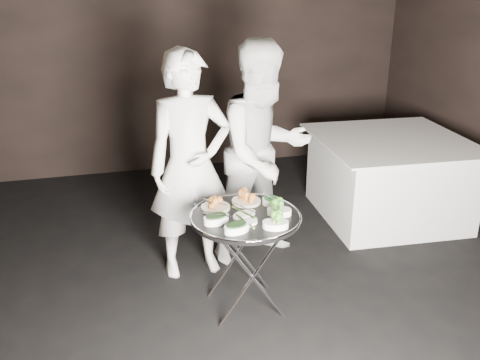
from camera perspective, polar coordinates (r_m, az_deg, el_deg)
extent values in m
cube|color=black|center=(3.80, -0.44, -16.83)|extent=(6.00, 7.00, 0.05)
cube|color=black|center=(6.51, -8.45, 13.93)|extent=(6.00, 0.05, 3.00)
cylinder|color=silver|center=(3.74, 1.35, -10.38)|extent=(0.49, 0.02, 0.72)
cylinder|color=silver|center=(3.74, 1.35, -10.38)|extent=(0.49, 0.02, 0.72)
cylinder|color=silver|center=(4.05, -0.14, -7.66)|extent=(0.49, 0.02, 0.72)
cylinder|color=silver|center=(4.05, -0.14, -7.66)|extent=(0.49, 0.02, 0.72)
cylinder|color=silver|center=(3.69, -2.54, -4.88)|extent=(0.02, 0.42, 0.02)
cylinder|color=silver|center=(3.79, 3.63, -4.16)|extent=(0.02, 0.42, 0.02)
cylinder|color=black|center=(3.72, 0.59, -4.04)|extent=(0.76, 0.76, 0.03)
torus|color=silver|center=(3.72, 0.59, -3.82)|extent=(0.78, 0.78, 0.02)
cylinder|color=beige|center=(3.82, -2.63, -2.94)|extent=(0.21, 0.21, 0.02)
cylinder|color=beige|center=(3.91, 0.68, -2.30)|extent=(0.21, 0.21, 0.02)
cylinder|color=white|center=(3.89, 3.28, -2.27)|extent=(0.12, 0.12, 0.04)
cylinder|color=silver|center=(3.80, -2.67, -2.37)|extent=(0.15, 0.16, 0.01)
cylinder|color=silver|center=(3.89, 0.49, -1.73)|extent=(0.06, 0.20, 0.01)
cylinder|color=silver|center=(3.87, 3.37, -1.91)|extent=(0.08, 0.20, 0.01)
cylinder|color=silver|center=(3.60, -2.58, -3.74)|extent=(0.19, 0.11, 0.01)
cylinder|color=silver|center=(3.71, 4.08, -2.99)|extent=(0.11, 0.18, 0.01)
cylinder|color=silver|center=(3.70, 0.55, -2.99)|extent=(0.10, 0.19, 0.01)
imported|color=white|center=(4.17, -5.34, 1.45)|extent=(0.70, 0.50, 1.82)
imported|color=white|center=(4.40, 2.59, 2.86)|extent=(1.06, 0.93, 1.85)
cube|color=white|center=(5.51, 15.51, 0.11)|extent=(1.26, 1.26, 0.79)
cube|color=white|center=(5.38, 15.94, 4.13)|extent=(1.42, 1.42, 0.02)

